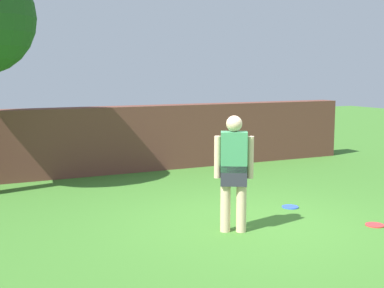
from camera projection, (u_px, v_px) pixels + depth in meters
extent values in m
plane|color=#3D7528|center=(253.00, 225.00, 7.71)|extent=(40.00, 40.00, 0.00)
cube|color=brown|center=(73.00, 142.00, 11.20)|extent=(13.66, 0.50, 1.45)
cylinder|color=beige|center=(225.00, 202.00, 7.33)|extent=(0.14, 0.14, 0.85)
cylinder|color=beige|center=(241.00, 202.00, 7.32)|extent=(0.14, 0.14, 0.85)
cube|color=#2D2D38|center=(234.00, 175.00, 7.28)|extent=(0.42, 0.37, 0.28)
cube|color=#3F8C59|center=(234.00, 152.00, 7.23)|extent=(0.42, 0.37, 0.55)
sphere|color=beige|center=(234.00, 124.00, 7.18)|extent=(0.22, 0.22, 0.22)
cylinder|color=beige|center=(217.00, 157.00, 7.25)|extent=(0.09, 0.09, 0.58)
cylinder|color=beige|center=(250.00, 157.00, 7.23)|extent=(0.09, 0.09, 0.58)
cylinder|color=red|center=(375.00, 225.00, 7.66)|extent=(0.27, 0.27, 0.02)
cylinder|color=blue|center=(290.00, 207.00, 8.68)|extent=(0.27, 0.27, 0.02)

